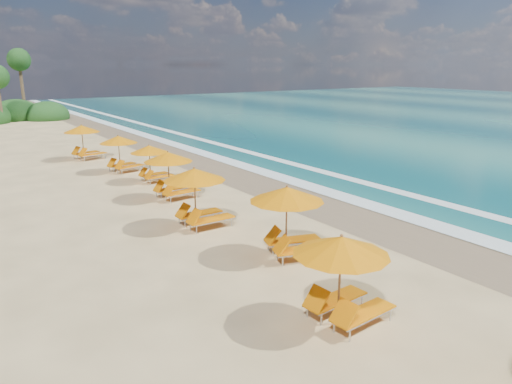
% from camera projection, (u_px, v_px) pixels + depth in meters
% --- Properties ---
extents(ground, '(160.00, 160.00, 0.00)m').
position_uv_depth(ground, '(256.00, 220.00, 19.89)').
color(ground, '#DABE80').
rests_on(ground, ground).
extents(wet_sand, '(4.00, 160.00, 0.01)m').
position_uv_depth(wet_sand, '(328.00, 205.00, 22.07)').
color(wet_sand, '#866F50').
rests_on(wet_sand, ground).
extents(surf_foam, '(4.00, 160.00, 0.01)m').
position_uv_depth(surf_foam, '(369.00, 195.00, 23.53)').
color(surf_foam, white).
rests_on(surf_foam, ground).
extents(station_2, '(2.66, 2.49, 2.38)m').
position_uv_depth(station_2, '(345.00, 273.00, 11.66)').
color(station_2, olive).
rests_on(station_2, ground).
extents(station_3, '(3.15, 3.07, 2.49)m').
position_uv_depth(station_3, '(292.00, 217.00, 15.78)').
color(station_3, olive).
rests_on(station_3, ground).
extents(station_4, '(2.66, 2.45, 2.45)m').
position_uv_depth(station_4, '(199.00, 193.00, 18.73)').
color(station_4, olive).
rests_on(station_4, ground).
extents(station_5, '(2.67, 2.50, 2.34)m').
position_uv_depth(station_5, '(172.00, 172.00, 22.78)').
color(station_5, olive).
rests_on(station_5, ground).
extents(station_6, '(2.27, 2.10, 2.08)m').
position_uv_depth(station_6, '(153.00, 161.00, 26.12)').
color(station_6, olive).
rests_on(station_6, ground).
extents(station_7, '(2.77, 2.67, 2.25)m').
position_uv_depth(station_7, '(122.00, 151.00, 28.52)').
color(station_7, olive).
rests_on(station_7, ground).
extents(station_8, '(2.93, 2.83, 2.39)m').
position_uv_depth(station_8, '(85.00, 140.00, 32.33)').
color(station_8, olive).
rests_on(station_8, ground).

